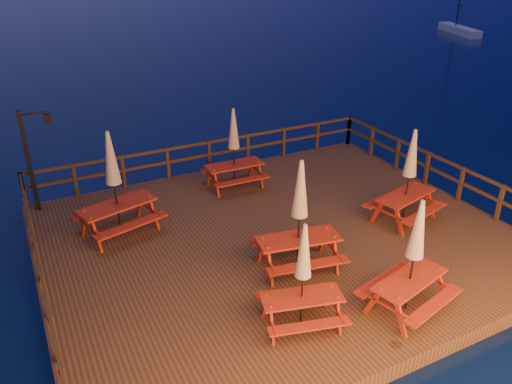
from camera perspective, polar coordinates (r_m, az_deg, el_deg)
ground at (r=13.59m, az=2.61°, el=-6.43°), size 500.00×500.00×0.00m
deck at (r=13.49m, az=2.62°, el=-5.72°), size 12.00×10.00×0.40m
deck_piles at (r=13.76m, az=2.58°, el=-7.49°), size 11.44×9.44×1.40m
railing at (r=14.41m, az=-0.78°, el=0.86°), size 11.80×9.75×1.10m
lamp_post at (r=15.34m, az=-24.15°, el=4.28°), size 0.85×0.18×3.00m
sailboat at (r=53.79m, az=22.18°, el=16.77°), size 3.53×6.70×10.01m
picnic_table_0 at (r=14.13m, az=17.09°, el=1.91°), size 2.20×1.96×2.68m
picnic_table_1 at (r=11.40m, az=4.98°, el=-2.60°), size 2.20×1.92×2.78m
picnic_table_2 at (r=13.31m, az=-15.92°, el=1.06°), size 2.37×2.12×2.88m
picnic_table_3 at (r=9.82m, az=5.37°, el=-9.41°), size 1.92×1.71×2.34m
picnic_table_4 at (r=15.56m, az=-2.55°, el=5.13°), size 1.84×1.53×2.59m
picnic_table_5 at (r=10.60m, az=17.61°, el=-6.92°), size 2.12×1.89×2.58m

